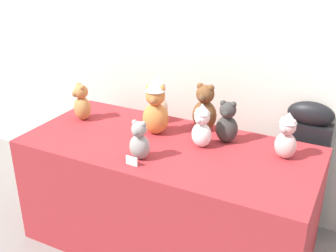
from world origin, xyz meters
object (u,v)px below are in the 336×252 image
object	(u,v)px
teddy_bear_caramel	(82,103)
instrument_case	(303,168)
display_table	(168,195)
teddy_bear_snow	(202,126)
teddy_bear_chestnut	(205,109)
teddy_bear_charcoal	(227,123)
teddy_bear_cream	(158,99)
teddy_bear_blush	(286,136)
teddy_bear_ash	(139,141)
teddy_bear_ginger	(155,107)

from	to	relation	value
teddy_bear_caramel	instrument_case	bearing A→B (deg)	48.66
display_table	teddy_bear_snow	bearing A→B (deg)	21.31
instrument_case	teddy_bear_chestnut	size ratio (longest dim) A/B	3.04
teddy_bear_charcoal	teddy_bear_cream	bearing A→B (deg)	165.67
teddy_bear_blush	teddy_bear_cream	bearing A→B (deg)	-173.65
instrument_case	teddy_bear_ash	distance (m)	1.12
teddy_bear_ginger	teddy_bear_snow	size ratio (longest dim) A/B	1.35
teddy_bear_caramel	teddy_bear_charcoal	world-z (taller)	teddy_bear_charcoal
teddy_bear_chestnut	teddy_bear_caramel	bearing A→B (deg)	-163.33
display_table	teddy_bear_snow	world-z (taller)	teddy_bear_snow
teddy_bear_charcoal	display_table	bearing A→B (deg)	-149.50
teddy_bear_blush	teddy_bear_ash	bearing A→B (deg)	-136.47
teddy_bear_ginger	teddy_bear_chestnut	distance (m)	0.31
teddy_bear_charcoal	teddy_bear_ash	bearing A→B (deg)	-133.58
display_table	teddy_bear_ash	size ratio (longest dim) A/B	7.67
instrument_case	teddy_bear_caramel	bearing A→B (deg)	-162.72
teddy_bear_ash	instrument_case	bearing A→B (deg)	42.69
teddy_bear_charcoal	teddy_bear_blush	bearing A→B (deg)	-10.82
teddy_bear_chestnut	teddy_bear_snow	world-z (taller)	teddy_bear_chestnut
teddy_bear_blush	teddy_bear_snow	world-z (taller)	teddy_bear_blush
display_table	teddy_bear_charcoal	bearing A→B (deg)	34.18
teddy_bear_ginger	teddy_bear_blush	bearing A→B (deg)	-12.16
teddy_bear_cream	teddy_bear_blush	bearing A→B (deg)	3.22
teddy_bear_chestnut	teddy_bear_cream	world-z (taller)	teddy_bear_cream
teddy_bear_ash	teddy_bear_chestnut	bearing A→B (deg)	71.04
teddy_bear_chestnut	display_table	bearing A→B (deg)	-107.91
teddy_bear_ash	teddy_bear_caramel	distance (m)	0.69
teddy_bear_ash	teddy_bear_cream	bearing A→B (deg)	106.20
teddy_bear_charcoal	teddy_bear_cream	distance (m)	0.52
teddy_bear_chestnut	teddy_bear_cream	size ratio (longest dim) A/B	0.98
display_table	teddy_bear_caramel	xyz separation A→B (m)	(-0.68, 0.08, 0.47)
teddy_bear_chestnut	teddy_bear_caramel	size ratio (longest dim) A/B	1.21
teddy_bear_ash	teddy_bear_cream	world-z (taller)	teddy_bear_cream
teddy_bear_caramel	teddy_bear_cream	distance (m)	0.51
instrument_case	teddy_bear_caramel	world-z (taller)	teddy_bear_caramel
teddy_bear_blush	display_table	bearing A→B (deg)	-151.14
teddy_bear_ash	teddy_bear_caramel	size ratio (longest dim) A/B	0.90
teddy_bear_chestnut	teddy_bear_snow	xyz separation A→B (m)	(0.08, -0.23, -0.01)
teddy_bear_ginger	teddy_bear_snow	distance (m)	0.33
display_table	teddy_bear_ash	world-z (taller)	teddy_bear_ash
teddy_bear_blush	teddy_bear_ash	size ratio (longest dim) A/B	1.19
teddy_bear_chestnut	teddy_bear_ash	bearing A→B (deg)	-106.34
teddy_bear_chestnut	teddy_bear_snow	distance (m)	0.24
teddy_bear_ash	teddy_bear_snow	distance (m)	0.38
teddy_bear_ginger	teddy_bear_ash	size ratio (longest dim) A/B	1.58
teddy_bear_snow	teddy_bear_charcoal	bearing A→B (deg)	59.14
teddy_bear_ginger	teddy_bear_cream	world-z (taller)	teddy_bear_ginger
teddy_bear_charcoal	teddy_bear_snow	size ratio (longest dim) A/B	0.98
teddy_bear_ginger	teddy_bear_caramel	distance (m)	0.55
teddy_bear_chestnut	teddy_bear_caramel	world-z (taller)	teddy_bear_chestnut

